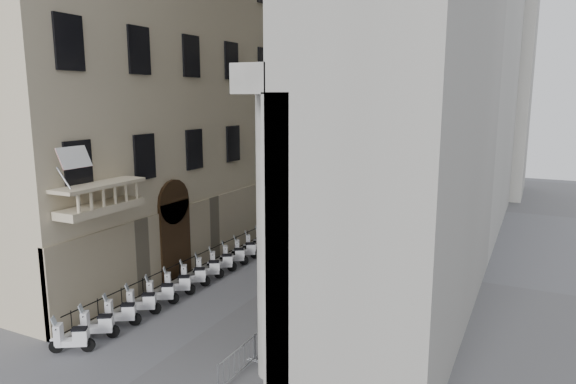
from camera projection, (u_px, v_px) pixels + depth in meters
name	position (u px, v px, depth m)	size (l,w,h in m)	color
far_building	(422.00, 48.00, 54.74)	(22.00, 10.00, 30.00)	beige
iron_fence	(244.00, 253.00, 32.91)	(0.30, 28.00, 1.40)	black
blue_awning	(405.00, 238.00, 36.29)	(1.60, 3.00, 3.00)	navy
flag	(88.00, 338.00, 21.32)	(1.00, 1.40, 8.20)	#9E0C11
scooter_0	(73.00, 352.00, 20.13)	(0.56, 1.40, 1.50)	white
scooter_1	(99.00, 338.00, 21.29)	(0.56, 1.40, 1.50)	white
scooter_2	(122.00, 326.00, 22.45)	(0.56, 1.40, 1.50)	white
scooter_3	(143.00, 314.00, 23.61)	(0.56, 1.40, 1.50)	white
scooter_4	(162.00, 304.00, 24.76)	(0.56, 1.40, 1.50)	white
scooter_5	(179.00, 295.00, 25.92)	(0.56, 1.40, 1.50)	white
scooter_6	(194.00, 287.00, 27.08)	(0.56, 1.40, 1.50)	white
scooter_7	(209.00, 279.00, 28.24)	(0.56, 1.40, 1.50)	white
scooter_8	(222.00, 272.00, 29.40)	(0.56, 1.40, 1.50)	white
scooter_9	(234.00, 265.00, 30.56)	(0.56, 1.40, 1.50)	white
scooter_10	(246.00, 259.00, 31.71)	(0.56, 1.40, 1.50)	white
scooter_11	(256.00, 253.00, 32.87)	(0.56, 1.40, 1.50)	white
scooter_12	(266.00, 248.00, 34.03)	(0.56, 1.40, 1.50)	white
scooter_13	(275.00, 243.00, 35.19)	(0.56, 1.40, 1.50)	white
scooter_14	(284.00, 238.00, 36.35)	(0.56, 1.40, 1.50)	white
barrier_0	(237.00, 377.00, 18.33)	(0.60, 2.40, 1.10)	#A2A5A9
barrier_1	(270.00, 347.00, 20.54)	(0.60, 2.40, 1.10)	#A2A5A9
barrier_2	(297.00, 323.00, 22.74)	(0.60, 2.40, 1.10)	#A2A5A9
barrier_3	(319.00, 303.00, 24.95)	(0.60, 2.40, 1.10)	#A2A5A9
barrier_4	(337.00, 286.00, 27.15)	(0.60, 2.40, 1.10)	#A2A5A9
barrier_5	(353.00, 272.00, 29.35)	(0.60, 2.40, 1.10)	#A2A5A9
security_tent	(319.00, 194.00, 38.37)	(4.01, 4.01, 3.26)	white
street_lamp	(302.00, 165.00, 34.69)	(2.87, 0.25, 8.82)	gray
info_kiosk	(311.00, 221.00, 37.70)	(0.39, 0.86, 1.77)	black
pedestrian_a	(345.00, 230.00, 34.98)	(0.67, 0.44, 1.84)	black
pedestrian_b	(392.00, 215.00, 39.66)	(0.85, 0.66, 1.74)	black
pedestrian_c	(373.00, 207.00, 41.93)	(0.97, 0.63, 1.98)	black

